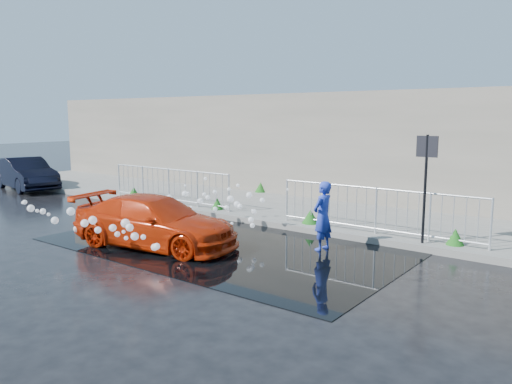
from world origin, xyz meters
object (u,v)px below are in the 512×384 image
red_car (155,222)px  dark_car (26,174)px  person (323,216)px  sign_post (426,171)px

red_car → dark_car: bearing=64.6°
person → dark_car: bearing=-89.5°
sign_post → red_car: sign_post is taller
red_car → person: size_ratio=2.58×
red_car → person: (3.11, 1.99, 0.19)m
sign_post → person: sign_post is taller
dark_car → person: bearing=-83.2°
dark_car → person: size_ratio=2.56×
dark_car → sign_post: bearing=-78.0°
sign_post → red_car: bearing=-145.9°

